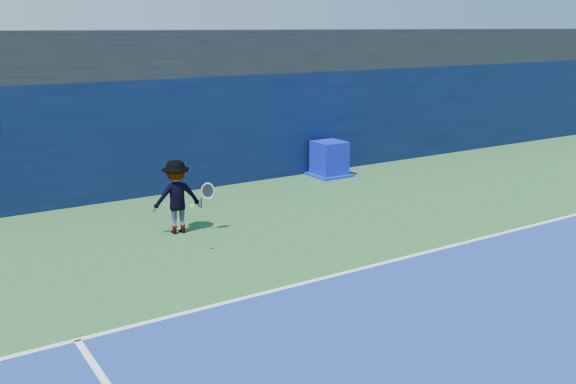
% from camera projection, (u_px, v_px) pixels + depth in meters
% --- Properties ---
extents(ground, '(80.00, 80.00, 0.00)m').
position_uv_depth(ground, '(487.00, 335.00, 9.19)').
color(ground, '#285A2D').
rests_on(ground, ground).
extents(baseline, '(24.00, 0.10, 0.01)m').
position_uv_depth(baseline, '(356.00, 270.00, 11.64)').
color(baseline, white).
rests_on(baseline, ground).
extents(stadium_band, '(36.00, 3.00, 1.20)m').
position_uv_depth(stadium_band, '(168.00, 52.00, 17.68)').
color(stadium_band, black).
rests_on(stadium_band, back_wall_assembly).
extents(back_wall_assembly, '(36.00, 1.03, 3.00)m').
position_uv_depth(back_wall_assembly, '(185.00, 133.00, 17.39)').
color(back_wall_assembly, '#091336').
rests_on(back_wall_assembly, ground).
extents(equipment_cart, '(1.07, 1.07, 1.03)m').
position_uv_depth(equipment_cart, '(329.00, 160.00, 18.89)').
color(equipment_cart, '#0D13BA').
rests_on(equipment_cart, ground).
extents(tennis_player, '(1.29, 0.75, 1.58)m').
position_uv_depth(tennis_player, '(177.00, 197.00, 13.59)').
color(tennis_player, white).
rests_on(tennis_player, ground).
extents(tennis_ball, '(0.07, 0.07, 0.07)m').
position_uv_depth(tennis_ball, '(192.00, 206.00, 12.17)').
color(tennis_ball, '#BCEE1A').
rests_on(tennis_ball, ground).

